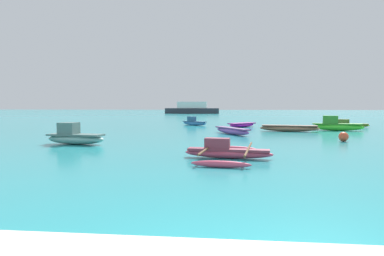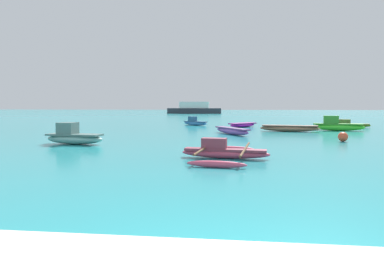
% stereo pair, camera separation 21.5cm
% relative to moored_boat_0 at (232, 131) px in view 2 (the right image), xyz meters
% --- Properties ---
extents(moored_boat_0, '(2.29, 3.37, 0.40)m').
position_rel_moored_boat_0_xyz_m(moored_boat_0, '(0.00, 0.00, 0.00)').
color(moored_boat_0, '#A45CC0').
rests_on(moored_boat_0, ground_plane).
extents(moored_boat_1, '(2.83, 1.13, 0.98)m').
position_rel_moored_boat_0_xyz_m(moored_boat_1, '(-7.18, -6.09, 0.12)').
color(moored_boat_1, '#7DB2AA').
rests_on(moored_boat_1, ground_plane).
extents(moored_boat_2, '(3.53, 1.32, 1.03)m').
position_rel_moored_boat_0_xyz_m(moored_boat_2, '(7.21, 3.79, 0.14)').
color(moored_boat_2, '#47E535').
rests_on(moored_boat_2, ground_plane).
extents(moored_boat_3, '(3.18, 1.17, 0.64)m').
position_rel_moored_boat_0_xyz_m(moored_boat_3, '(9.24, 7.56, 0.00)').
color(moored_boat_3, olive).
rests_on(moored_boat_3, ground_plane).
extents(moored_boat_4, '(2.41, 2.05, 0.77)m').
position_rel_moored_boat_0_xyz_m(moored_boat_4, '(-3.21, 8.76, 0.05)').
color(moored_boat_4, '#3C85CC').
rests_on(moored_boat_4, ground_plane).
extents(moored_boat_5, '(3.97, 1.22, 0.42)m').
position_rel_moored_boat_0_xyz_m(moored_boat_5, '(3.84, 2.58, 0.01)').
color(moored_boat_5, '#A57053').
rests_on(moored_boat_5, ground_plane).
extents(moored_boat_6, '(3.00, 3.91, 0.67)m').
position_rel_moored_boat_0_xyz_m(moored_boat_6, '(-0.29, -9.43, -0.01)').
color(moored_boat_6, '#D94968').
rests_on(moored_boat_6, ground_plane).
extents(moored_boat_7, '(2.50, 2.61, 0.34)m').
position_rel_moored_boat_0_xyz_m(moored_boat_7, '(0.85, 6.78, -0.03)').
color(moored_boat_7, '#D120BF').
rests_on(moored_boat_7, ground_plane).
extents(mooring_buoy_1, '(0.47, 0.47, 0.47)m').
position_rel_moored_boat_0_xyz_m(mooring_buoy_1, '(5.36, -3.58, 0.01)').
color(mooring_buoy_1, '#E54C2D').
rests_on(mooring_buoy_1, ground_plane).
extents(distant_ferry, '(11.01, 2.42, 2.42)m').
position_rel_moored_boat_0_xyz_m(distant_ferry, '(-7.64, 49.38, 0.76)').
color(distant_ferry, '#2D333D').
rests_on(distant_ferry, ground_plane).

